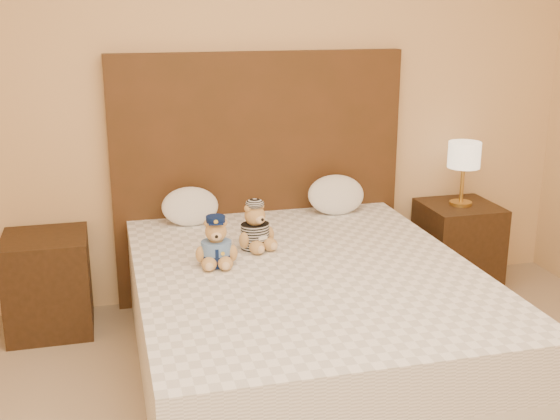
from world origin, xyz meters
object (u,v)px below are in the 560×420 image
at_px(bed, 305,320).
at_px(pillow_left, 190,205).
at_px(teddy_prisoner, 255,226).
at_px(nightstand_left, 48,283).
at_px(pillow_right, 336,193).
at_px(nightstand_right, 457,246).
at_px(lamp, 464,158).
at_px(teddy_police, 216,241).

bearing_deg(bed, pillow_left, 118.19).
bearing_deg(teddy_prisoner, nightstand_left, 133.15).
bearing_deg(teddy_prisoner, pillow_right, 16.90).
distance_m(bed, nightstand_left, 1.48).
relative_size(bed, nightstand_right, 3.64).
xyz_separation_m(nightstand_left, teddy_prisoner, (1.07, -0.48, 0.40)).
xyz_separation_m(bed, teddy_prisoner, (-0.18, 0.32, 0.40)).
xyz_separation_m(lamp, teddy_police, (-1.66, -0.66, -0.18)).
distance_m(lamp, pillow_right, 0.84).
relative_size(lamp, teddy_prisoner, 1.62).
height_order(bed, pillow_right, pillow_right).
xyz_separation_m(bed, pillow_right, (0.43, 0.83, 0.40)).
xyz_separation_m(bed, teddy_police, (-0.41, 0.14, 0.40)).
height_order(bed, nightstand_right, same).
bearing_deg(teddy_police, teddy_prisoner, 45.57).
bearing_deg(bed, nightstand_right, 32.62).
xyz_separation_m(lamp, teddy_prisoner, (-1.43, -0.48, -0.18)).
bearing_deg(pillow_left, nightstand_left, -177.87).
relative_size(teddy_police, pillow_left, 0.76).
xyz_separation_m(teddy_police, teddy_prisoner, (0.23, 0.19, 0.00)).
bearing_deg(bed, pillow_right, 62.45).
bearing_deg(nightstand_left, lamp, 0.00).
height_order(pillow_left, pillow_right, pillow_right).
distance_m(bed, teddy_police, 0.59).
height_order(nightstand_right, teddy_police, teddy_police).
xyz_separation_m(teddy_prisoner, pillow_left, (-0.27, 0.51, -0.01)).
relative_size(nightstand_right, pillow_right, 1.57).
height_order(teddy_police, pillow_left, teddy_police).
bearing_deg(pillow_left, pillow_right, 0.00).
height_order(nightstand_right, pillow_right, pillow_right).
height_order(teddy_police, teddy_prisoner, teddy_prisoner).
distance_m(nightstand_left, nightstand_right, 2.50).
height_order(lamp, teddy_police, lamp).
xyz_separation_m(bed, nightstand_right, (1.25, 0.80, -0.00)).
xyz_separation_m(teddy_police, pillow_right, (0.84, 0.69, 0.00)).
xyz_separation_m(pillow_left, pillow_right, (0.88, 0.00, 0.01)).
bearing_deg(pillow_left, teddy_police, -87.09).
bearing_deg(teddy_police, pillow_right, 46.36).
distance_m(nightstand_left, teddy_police, 1.14).
relative_size(nightstand_left, pillow_right, 1.57).
bearing_deg(lamp, bed, -147.38).
bearing_deg(nightstand_right, lamp, 180.00).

